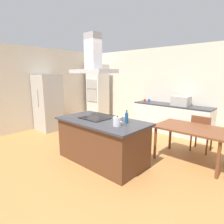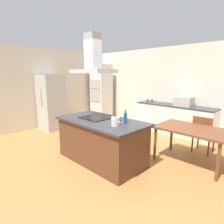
{
  "view_description": "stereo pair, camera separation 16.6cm",
  "coord_description": "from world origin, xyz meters",
  "px_view_note": "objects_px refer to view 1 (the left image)",
  "views": [
    {
      "loc": [
        2.68,
        -2.65,
        1.84
      ],
      "look_at": [
        -0.08,
        0.4,
        1.0
      ],
      "focal_mm": 30.03,
      "sensor_mm": 36.0,
      "label": 1
    },
    {
      "loc": [
        2.8,
        -2.53,
        1.84
      ],
      "look_at": [
        -0.08,
        0.4,
        1.0
      ],
      "focal_mm": 30.03,
      "sensor_mm": 36.0,
      "label": 2
    }
  ],
  "objects_px": {
    "cooktop": "(94,118)",
    "mixing_bowl": "(118,118)",
    "olive_oil_bottle": "(127,118)",
    "countertop_microwave": "(181,101)",
    "range_hood": "(93,61)",
    "coffee_mug_blue": "(149,100)",
    "wall_oven_stack": "(98,92)",
    "refrigerator": "(48,103)",
    "coffee_mug_red": "(145,100)",
    "dining_table": "(191,131)",
    "tea_kettle": "(117,121)",
    "chair_facing_back_wall": "(201,131)"
  },
  "relations": [
    {
      "from": "refrigerator",
      "to": "dining_table",
      "type": "xyz_separation_m",
      "value": [
        4.38,
        0.78,
        -0.24
      ]
    },
    {
      "from": "coffee_mug_red",
      "to": "wall_oven_stack",
      "type": "bearing_deg",
      "value": -174.24
    },
    {
      "from": "chair_facing_back_wall",
      "to": "dining_table",
      "type": "bearing_deg",
      "value": -90.0
    },
    {
      "from": "range_hood",
      "to": "wall_oven_stack",
      "type": "bearing_deg",
      "value": 135.27
    },
    {
      "from": "cooktop",
      "to": "dining_table",
      "type": "height_order",
      "value": "cooktop"
    },
    {
      "from": "mixing_bowl",
      "to": "refrigerator",
      "type": "height_order",
      "value": "refrigerator"
    },
    {
      "from": "wall_oven_stack",
      "to": "tea_kettle",
      "type": "bearing_deg",
      "value": -38.94
    },
    {
      "from": "tea_kettle",
      "to": "olive_oil_bottle",
      "type": "height_order",
      "value": "olive_oil_bottle"
    },
    {
      "from": "wall_oven_stack",
      "to": "dining_table",
      "type": "distance_m",
      "value": 4.54
    },
    {
      "from": "countertop_microwave",
      "to": "refrigerator",
      "type": "height_order",
      "value": "refrigerator"
    },
    {
      "from": "olive_oil_bottle",
      "to": "range_hood",
      "type": "distance_m",
      "value": 1.34
    },
    {
      "from": "refrigerator",
      "to": "coffee_mug_blue",
      "type": "bearing_deg",
      "value": 46.88
    },
    {
      "from": "olive_oil_bottle",
      "to": "coffee_mug_blue",
      "type": "bearing_deg",
      "value": 112.99
    },
    {
      "from": "refrigerator",
      "to": "dining_table",
      "type": "relative_size",
      "value": 1.3
    },
    {
      "from": "countertop_microwave",
      "to": "refrigerator",
      "type": "distance_m",
      "value": 4.22
    },
    {
      "from": "coffee_mug_red",
      "to": "coffee_mug_blue",
      "type": "xyz_separation_m",
      "value": [
        0.13,
        0.08,
        0.0
      ]
    },
    {
      "from": "range_hood",
      "to": "coffee_mug_red",
      "type": "bearing_deg",
      "value": 101.0
    },
    {
      "from": "chair_facing_back_wall",
      "to": "range_hood",
      "type": "xyz_separation_m",
      "value": [
        -1.63,
        -1.9,
        1.59
      ]
    },
    {
      "from": "olive_oil_bottle",
      "to": "coffee_mug_blue",
      "type": "xyz_separation_m",
      "value": [
        -1.18,
        2.79,
        -0.06
      ]
    },
    {
      "from": "chair_facing_back_wall",
      "to": "coffee_mug_red",
      "type": "bearing_deg",
      "value": 156.3
    },
    {
      "from": "mixing_bowl",
      "to": "chair_facing_back_wall",
      "type": "height_order",
      "value": "mixing_bowl"
    },
    {
      "from": "wall_oven_stack",
      "to": "coffee_mug_red",
      "type": "bearing_deg",
      "value": 5.76
    },
    {
      "from": "olive_oil_bottle",
      "to": "mixing_bowl",
      "type": "relative_size",
      "value": 1.46
    },
    {
      "from": "countertop_microwave",
      "to": "coffee_mug_blue",
      "type": "relative_size",
      "value": 5.56
    },
    {
      "from": "range_hood",
      "to": "dining_table",
      "type": "bearing_deg",
      "value": 37.23
    },
    {
      "from": "coffee_mug_blue",
      "to": "range_hood",
      "type": "relative_size",
      "value": 0.1
    },
    {
      "from": "coffee_mug_red",
      "to": "refrigerator",
      "type": "bearing_deg",
      "value": -132.47
    },
    {
      "from": "olive_oil_bottle",
      "to": "countertop_microwave",
      "type": "xyz_separation_m",
      "value": [
        -0.05,
        2.73,
        0.03
      ]
    },
    {
      "from": "coffee_mug_red",
      "to": "refrigerator",
      "type": "height_order",
      "value": "refrigerator"
    },
    {
      "from": "coffee_mug_blue",
      "to": "dining_table",
      "type": "xyz_separation_m",
      "value": [
        2.06,
        -1.7,
        -0.28
      ]
    },
    {
      "from": "coffee_mug_blue",
      "to": "wall_oven_stack",
      "type": "bearing_deg",
      "value": -172.51
    },
    {
      "from": "olive_oil_bottle",
      "to": "cooktop",
      "type": "bearing_deg",
      "value": -168.53
    },
    {
      "from": "cooktop",
      "to": "range_hood",
      "type": "bearing_deg",
      "value": 0.0
    },
    {
      "from": "cooktop",
      "to": "refrigerator",
      "type": "xyz_separation_m",
      "value": [
        -2.75,
        0.46,
        0.0
      ]
    },
    {
      "from": "dining_table",
      "to": "range_hood",
      "type": "height_order",
      "value": "range_hood"
    },
    {
      "from": "mixing_bowl",
      "to": "refrigerator",
      "type": "distance_m",
      "value": 3.27
    },
    {
      "from": "mixing_bowl",
      "to": "wall_oven_stack",
      "type": "bearing_deg",
      "value": 142.18
    },
    {
      "from": "tea_kettle",
      "to": "chair_facing_back_wall",
      "type": "height_order",
      "value": "tea_kettle"
    },
    {
      "from": "refrigerator",
      "to": "range_hood",
      "type": "height_order",
      "value": "range_hood"
    },
    {
      "from": "tea_kettle",
      "to": "olive_oil_bottle",
      "type": "relative_size",
      "value": 0.82
    },
    {
      "from": "mixing_bowl",
      "to": "refrigerator",
      "type": "bearing_deg",
      "value": 175.1
    },
    {
      "from": "coffee_mug_red",
      "to": "tea_kettle",
      "type": "bearing_deg",
      "value": -66.34
    },
    {
      "from": "countertop_microwave",
      "to": "wall_oven_stack",
      "type": "height_order",
      "value": "wall_oven_stack"
    },
    {
      "from": "tea_kettle",
      "to": "coffee_mug_blue",
      "type": "xyz_separation_m",
      "value": [
        -1.18,
        3.06,
        -0.04
      ]
    },
    {
      "from": "tea_kettle",
      "to": "coffee_mug_blue",
      "type": "relative_size",
      "value": 2.33
    },
    {
      "from": "cooktop",
      "to": "mixing_bowl",
      "type": "bearing_deg",
      "value": 19.93
    },
    {
      "from": "refrigerator",
      "to": "mixing_bowl",
      "type": "bearing_deg",
      "value": -4.9
    },
    {
      "from": "refrigerator",
      "to": "dining_table",
      "type": "height_order",
      "value": "refrigerator"
    },
    {
      "from": "coffee_mug_red",
      "to": "range_hood",
      "type": "height_order",
      "value": "range_hood"
    },
    {
      "from": "olive_oil_bottle",
      "to": "dining_table",
      "type": "xyz_separation_m",
      "value": [
        0.87,
        1.08,
        -0.34
      ]
    }
  ]
}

